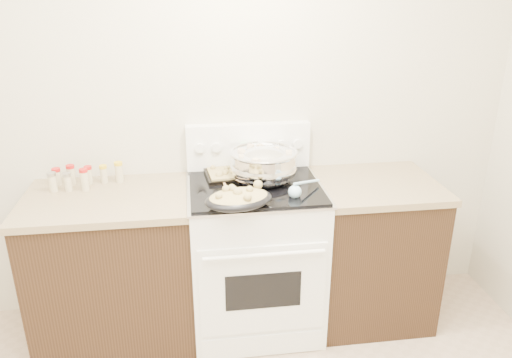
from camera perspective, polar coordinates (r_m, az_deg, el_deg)
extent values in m
cube|color=beige|center=(3.05, -7.67, 8.60)|extent=(4.00, 0.05, 2.70)
cube|color=black|center=(3.11, -15.74, -10.01)|extent=(0.90, 0.64, 0.88)
cube|color=brown|center=(2.90, -16.65, -2.23)|extent=(0.93, 0.67, 0.04)
cube|color=black|center=(3.26, 12.80, -8.13)|extent=(0.70, 0.64, 0.88)
cube|color=brown|center=(3.06, 13.51, -0.63)|extent=(0.73, 0.67, 0.04)
cube|color=white|center=(3.07, -0.13, -9.04)|extent=(0.76, 0.66, 0.92)
cube|color=white|center=(2.80, 0.82, -12.62)|extent=(0.70, 0.01, 0.55)
cube|color=black|center=(2.79, 0.85, -12.70)|extent=(0.42, 0.01, 0.22)
cylinder|color=white|center=(2.63, 0.98, -8.69)|extent=(0.65, 0.02, 0.02)
cube|color=white|center=(3.03, 0.78, -18.47)|extent=(0.70, 0.01, 0.14)
cube|color=silver|center=(2.86, -0.14, -1.01)|extent=(0.78, 0.68, 0.01)
cube|color=black|center=(2.86, -0.14, -0.79)|extent=(0.74, 0.64, 0.01)
cube|color=white|center=(3.08, -0.88, 3.81)|extent=(0.76, 0.07, 0.28)
cylinder|color=white|center=(3.01, -6.45, 3.52)|extent=(0.06, 0.02, 0.06)
cylinder|color=white|center=(3.02, -4.55, 3.61)|extent=(0.06, 0.02, 0.06)
cylinder|color=white|center=(3.06, 2.95, 3.94)|extent=(0.06, 0.02, 0.06)
cylinder|color=white|center=(3.08, 4.78, 4.01)|extent=(0.06, 0.02, 0.06)
cube|color=#19E533|center=(3.04, -0.78, 3.81)|extent=(0.09, 0.00, 0.04)
cube|color=silver|center=(3.03, -2.29, 3.74)|extent=(0.05, 0.00, 0.05)
cube|color=silver|center=(3.05, 0.71, 3.87)|extent=(0.05, 0.00, 0.05)
ellipsoid|color=silver|center=(2.90, 0.85, 1.32)|extent=(0.51, 0.51, 0.23)
cylinder|color=silver|center=(2.93, 0.85, 0.00)|extent=(0.21, 0.21, 0.01)
torus|color=silver|center=(2.87, 0.86, 3.07)|extent=(0.40, 0.40, 0.02)
cylinder|color=silver|center=(2.89, 0.86, 1.79)|extent=(0.37, 0.37, 0.13)
cylinder|color=brown|center=(2.87, 0.86, 2.85)|extent=(0.35, 0.35, 0.00)
cube|color=beige|center=(2.89, 1.05, 3.09)|extent=(0.03, 0.03, 0.02)
cube|color=beige|center=(2.88, -0.48, 3.03)|extent=(0.04, 0.04, 0.03)
cube|color=beige|center=(2.98, 0.46, 3.70)|extent=(0.04, 0.04, 0.03)
cube|color=beige|center=(2.82, 2.00, 2.64)|extent=(0.03, 0.03, 0.02)
cube|color=beige|center=(2.87, -1.46, 2.96)|extent=(0.03, 0.03, 0.02)
cube|color=beige|center=(2.98, -0.62, 3.67)|extent=(0.05, 0.05, 0.03)
cube|color=beige|center=(2.89, 1.70, 3.12)|extent=(0.04, 0.04, 0.02)
cube|color=beige|center=(2.73, 0.00, 1.99)|extent=(0.05, 0.05, 0.03)
cube|color=beige|center=(2.91, -1.77, 3.24)|extent=(0.04, 0.04, 0.03)
cube|color=beige|center=(2.95, 2.38, 3.44)|extent=(0.03, 0.03, 0.02)
cube|color=beige|center=(2.89, -1.69, 3.10)|extent=(0.05, 0.05, 0.03)
cube|color=beige|center=(2.88, 3.76, 2.96)|extent=(0.04, 0.04, 0.03)
cube|color=beige|center=(2.86, 1.09, 2.87)|extent=(0.04, 0.04, 0.03)
cube|color=beige|center=(2.81, -1.71, 2.52)|extent=(0.03, 0.03, 0.02)
ellipsoid|color=black|center=(2.57, -2.00, -2.35)|extent=(0.41, 0.33, 0.08)
ellipsoid|color=tan|center=(2.57, -2.00, -2.11)|extent=(0.37, 0.30, 0.06)
sphere|color=tan|center=(2.49, -0.97, -2.09)|extent=(0.04, 0.04, 0.04)
sphere|color=tan|center=(2.57, -0.74, -1.18)|extent=(0.04, 0.04, 0.04)
sphere|color=tan|center=(2.64, 0.23, -0.64)|extent=(0.05, 0.05, 0.05)
sphere|color=tan|center=(2.51, -4.27, -1.95)|extent=(0.04, 0.04, 0.04)
sphere|color=tan|center=(2.59, -3.45, -1.16)|extent=(0.04, 0.04, 0.04)
sphere|color=tan|center=(2.55, -2.12, -1.53)|extent=(0.05, 0.05, 0.05)
sphere|color=tan|center=(2.58, -2.59, -1.16)|extent=(0.04, 0.04, 0.04)
sphere|color=tan|center=(2.60, -2.78, -1.01)|extent=(0.04, 0.04, 0.04)
cube|color=black|center=(2.99, -2.38, 0.52)|extent=(0.37, 0.28, 0.02)
cube|color=tan|center=(2.98, -2.38, 0.74)|extent=(0.33, 0.24, 0.02)
sphere|color=tan|center=(3.03, -4.96, 1.30)|extent=(0.03, 0.03, 0.03)
sphere|color=tan|center=(3.02, -2.66, 1.26)|extent=(0.03, 0.03, 0.03)
sphere|color=tan|center=(2.99, 0.02, 1.01)|extent=(0.05, 0.05, 0.05)
sphere|color=tan|center=(2.94, -2.34, 0.70)|extent=(0.04, 0.04, 0.04)
sphere|color=tan|center=(2.94, -3.58, 0.71)|extent=(0.04, 0.04, 0.04)
sphere|color=tan|center=(3.00, -2.02, 1.12)|extent=(0.04, 0.04, 0.04)
sphere|color=tan|center=(3.01, -3.38, 1.17)|extent=(0.03, 0.03, 0.03)
sphere|color=tan|center=(2.96, -3.39, 0.85)|extent=(0.03, 0.03, 0.03)
sphere|color=tan|center=(2.92, -4.24, 0.45)|extent=(0.04, 0.04, 0.04)
sphere|color=tan|center=(2.94, -1.06, 0.76)|extent=(0.03, 0.03, 0.03)
cylinder|color=tan|center=(2.78, -3.31, -1.17)|extent=(0.04, 0.25, 0.01)
sphere|color=tan|center=(2.68, -3.39, -2.00)|extent=(0.04, 0.04, 0.04)
sphere|color=#A0CFEF|center=(2.70, 4.47, -1.47)|extent=(0.07, 0.07, 0.07)
cylinder|color=#A0CFEF|center=(2.78, 5.83, -0.36)|extent=(0.19, 0.17, 0.07)
cylinder|color=#BFB28C|center=(3.13, -21.78, 0.09)|extent=(0.05, 0.05, 0.09)
cylinder|color=#B21414|center=(3.11, -21.91, 0.97)|extent=(0.05, 0.05, 0.02)
cylinder|color=#BFB28C|center=(3.10, -20.35, 0.30)|extent=(0.05, 0.05, 0.10)
cylinder|color=#B21414|center=(3.08, -20.49, 1.34)|extent=(0.05, 0.05, 0.02)
cylinder|color=#BFB28C|center=(3.08, -18.56, 0.26)|extent=(0.04, 0.04, 0.09)
cylinder|color=#B21414|center=(3.06, -18.68, 1.23)|extent=(0.04, 0.04, 0.02)
cylinder|color=#BFB28C|center=(3.07, -16.98, 0.38)|extent=(0.04, 0.04, 0.09)
cylinder|color=gold|center=(3.05, -17.10, 1.34)|extent=(0.04, 0.04, 0.02)
cylinder|color=#BFB28C|center=(3.05, -15.37, 0.61)|extent=(0.05, 0.05, 0.11)
cylinder|color=gold|center=(3.03, -15.48, 1.71)|extent=(0.05, 0.05, 0.02)
cylinder|color=#BFB28C|center=(3.04, -22.21, -0.49)|extent=(0.05, 0.05, 0.10)
cylinder|color=#B2B2B7|center=(3.02, -22.36, 0.51)|extent=(0.05, 0.05, 0.02)
cylinder|color=#BFB28C|center=(3.02, -20.68, -0.47)|extent=(0.04, 0.04, 0.09)
cylinder|color=#B2B2B7|center=(3.00, -20.82, 0.48)|extent=(0.05, 0.05, 0.02)
cylinder|color=#BFB28C|center=(2.99, -19.00, -0.23)|extent=(0.05, 0.05, 0.11)
cylinder|color=#B21414|center=(2.96, -19.15, 0.93)|extent=(0.05, 0.05, 0.02)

